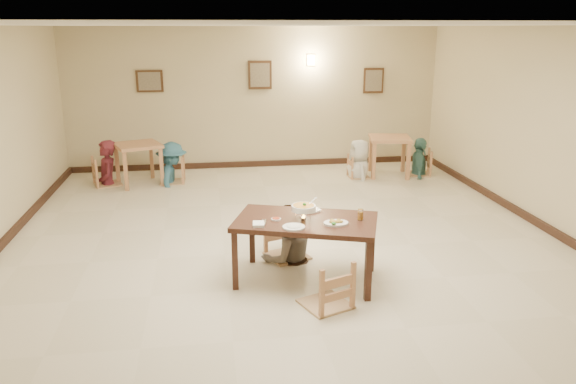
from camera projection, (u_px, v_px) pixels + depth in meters
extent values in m
plane|color=beige|center=(289.00, 251.00, 7.76)|extent=(10.00, 10.00, 0.00)
plane|color=white|center=(289.00, 25.00, 6.91)|extent=(10.00, 10.00, 0.00)
plane|color=beige|center=(255.00, 98.00, 12.08)|extent=(10.00, 0.00, 10.00)
plane|color=beige|center=(448.00, 360.00, 2.58)|extent=(10.00, 0.00, 10.00)
plane|color=beige|center=(570.00, 136.00, 7.88)|extent=(0.00, 10.00, 10.00)
cube|color=#331E15|center=(257.00, 164.00, 12.46)|extent=(8.00, 0.06, 0.12)
cube|color=#331E15|center=(555.00, 233.00, 8.29)|extent=(0.06, 10.00, 0.12)
cube|color=#3E2717|center=(150.00, 81.00, 11.62)|extent=(0.55, 0.03, 0.45)
cube|color=gray|center=(150.00, 81.00, 11.61)|extent=(0.45, 0.01, 0.37)
cube|color=#3E2717|center=(260.00, 75.00, 11.91)|extent=(0.50, 0.03, 0.60)
cube|color=gray|center=(260.00, 75.00, 11.90)|extent=(0.41, 0.01, 0.49)
cube|color=#3E2717|center=(373.00, 81.00, 12.30)|extent=(0.45, 0.03, 0.55)
cube|color=gray|center=(374.00, 81.00, 12.28)|extent=(0.37, 0.01, 0.45)
cube|color=#FFD88C|center=(311.00, 60.00, 11.98)|extent=(0.16, 0.05, 0.22)
cube|color=#3E1F15|center=(306.00, 222.00, 6.67)|extent=(1.88, 1.42, 0.06)
cube|color=#3E1F15|center=(235.00, 261.00, 6.53)|extent=(0.07, 0.07, 0.72)
cube|color=#3E1F15|center=(368.00, 271.00, 6.26)|extent=(0.07, 0.07, 0.72)
cube|color=#3E1F15|center=(252.00, 236.00, 7.30)|extent=(0.07, 0.07, 0.72)
cube|color=#3E1F15|center=(371.00, 244.00, 7.03)|extent=(0.07, 0.07, 0.72)
cube|color=tan|center=(287.00, 223.00, 7.43)|extent=(0.50, 0.50, 0.05)
cube|color=tan|center=(326.00, 265.00, 6.11)|extent=(0.49, 0.49, 0.05)
imported|color=gray|center=(289.00, 204.00, 7.28)|extent=(0.85, 0.72, 1.53)
torus|color=silver|center=(304.00, 211.00, 6.61)|extent=(0.22, 0.22, 0.01)
cylinder|color=silver|center=(303.00, 219.00, 6.64)|extent=(0.06, 0.06, 0.03)
cone|color=#FFA526|center=(304.00, 215.00, 6.62)|extent=(0.03, 0.03, 0.05)
cylinder|color=white|center=(304.00, 208.00, 6.60)|extent=(0.29, 0.29, 0.06)
cylinder|color=orange|center=(304.00, 206.00, 6.59)|extent=(0.25, 0.25, 0.01)
sphere|color=#2D7223|center=(305.00, 204.00, 6.58)|extent=(0.04, 0.04, 0.04)
cylinder|color=silver|center=(312.00, 202.00, 6.65)|extent=(0.13, 0.08, 0.09)
cylinder|color=silver|center=(310.00, 214.00, 6.68)|extent=(0.01, 0.01, 0.13)
cylinder|color=silver|center=(295.00, 214.00, 6.66)|extent=(0.01, 0.01, 0.13)
cylinder|color=silver|center=(305.00, 218.00, 6.53)|extent=(0.01, 0.01, 0.13)
cylinder|color=white|center=(309.00, 210.00, 6.97)|extent=(0.29, 0.29, 0.02)
ellipsoid|color=white|center=(309.00, 210.00, 6.97)|extent=(0.19, 0.16, 0.07)
cylinder|color=white|center=(294.00, 227.00, 6.38)|extent=(0.26, 0.26, 0.02)
ellipsoid|color=white|center=(294.00, 227.00, 6.38)|extent=(0.17, 0.14, 0.06)
cylinder|color=white|center=(336.00, 223.00, 6.50)|extent=(0.29, 0.29, 0.02)
sphere|color=#2D7223|center=(334.00, 223.00, 6.41)|extent=(0.05, 0.05, 0.05)
cylinder|color=white|center=(276.00, 219.00, 6.64)|extent=(0.12, 0.12, 0.02)
cylinder|color=#9C2710|center=(276.00, 218.00, 6.64)|extent=(0.09, 0.09, 0.01)
cube|color=white|center=(259.00, 224.00, 6.46)|extent=(0.15, 0.19, 0.03)
cube|color=silver|center=(263.00, 222.00, 6.55)|extent=(0.05, 0.19, 0.01)
cube|color=silver|center=(265.00, 222.00, 6.55)|extent=(0.05, 0.19, 0.01)
cylinder|color=white|center=(360.00, 215.00, 6.63)|extent=(0.07, 0.07, 0.13)
cylinder|color=orange|center=(360.00, 216.00, 6.63)|extent=(0.06, 0.06, 0.10)
cube|color=tan|center=(138.00, 145.00, 10.86)|extent=(1.04, 1.04, 0.06)
cube|color=tan|center=(126.00, 171.00, 10.52)|extent=(0.07, 0.07, 0.75)
cube|color=tan|center=(162.00, 167.00, 10.84)|extent=(0.07, 0.07, 0.75)
cube|color=tan|center=(117.00, 164.00, 11.10)|extent=(0.07, 0.07, 0.75)
cube|color=tan|center=(152.00, 160.00, 11.42)|extent=(0.07, 0.07, 0.75)
cube|color=tan|center=(390.00, 138.00, 11.51)|extent=(0.96, 0.96, 0.06)
cube|color=tan|center=(374.00, 161.00, 11.31)|extent=(0.07, 0.07, 0.75)
cube|color=tan|center=(408.00, 162.00, 11.27)|extent=(0.07, 0.07, 0.75)
cube|color=tan|center=(371.00, 154.00, 11.97)|extent=(0.07, 0.07, 0.75)
cube|color=tan|center=(403.00, 154.00, 11.94)|extent=(0.07, 0.07, 0.75)
cube|color=tan|center=(106.00, 161.00, 10.88)|extent=(0.49, 0.49, 0.05)
cube|color=tan|center=(172.00, 160.00, 11.07)|extent=(0.47, 0.47, 0.05)
cube|color=tan|center=(359.00, 158.00, 11.46)|extent=(0.41, 0.41, 0.04)
cube|color=tan|center=(420.00, 153.00, 11.66)|extent=(0.47, 0.47, 0.05)
imported|color=maroon|center=(104.00, 141.00, 10.77)|extent=(0.57, 0.73, 1.77)
imported|color=teal|center=(170.00, 142.00, 10.97)|extent=(0.65, 1.08, 1.62)
imported|color=silver|center=(360.00, 140.00, 11.36)|extent=(0.54, 0.79, 1.57)
imported|color=teal|center=(421.00, 138.00, 11.57)|extent=(0.63, 0.99, 1.56)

